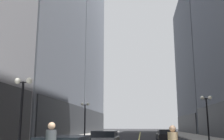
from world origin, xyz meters
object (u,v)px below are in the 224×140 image
Objects in this scene: street_lamp_left_far at (85,112)px; street_lamp_right_mid at (207,108)px; car_black at (166,135)px; street_lamp_left_near at (22,98)px; car_grey at (104,139)px.

street_lamp_left_far is 14.23m from street_lamp_right_mid.
street_lamp_right_mid is at bearing -40.02° from car_black.
street_lamp_left_far is at bearing 90.00° from street_lamp_left_near.
street_lamp_left_far is at bearing 109.10° from car_grey.
street_lamp_right_mid is (8.83, 5.25, 2.54)m from car_grey.
street_lamp_left_far reaches higher than car_grey.
car_grey is 0.99× the size of street_lamp_right_mid.
car_black is 5.28m from street_lamp_right_mid.
car_black is at bearing -19.29° from street_lamp_left_far.
street_lamp_left_far reaches higher than car_black.
street_lamp_left_near and street_lamp_right_mid have the same top height.
car_grey is at bearing 55.50° from street_lamp_left_near.
street_lamp_left_far is (-9.25, 3.24, 2.54)m from car_black.
car_grey is 7.46m from street_lamp_left_near.
street_lamp_left_far is (-3.97, 11.47, 2.54)m from car_grey.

